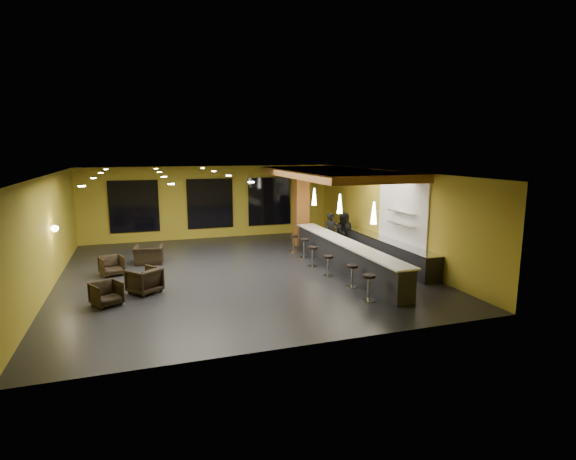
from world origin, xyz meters
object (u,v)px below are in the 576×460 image
object	(u,v)px
bar_stool_1	(352,273)
column	(301,207)
prep_counter	(386,251)
bar_stool_5	(294,241)
bar_counter	(345,256)
bar_stool_3	(313,254)
staff_c	(344,230)
staff_b	(343,232)
armchair_b	(144,281)
bar_stool_4	(304,246)
bar_stool_2	(328,263)
pendant_1	(340,204)
armchair_a	(106,294)
pendant_2	(314,197)
armchair_c	(112,266)
staff_a	(331,233)
pendant_0	(374,213)
armchair_d	(149,255)
bar_stool_0	(369,284)

from	to	relation	value
bar_stool_1	column	bearing A→B (deg)	84.11
prep_counter	bar_stool_5	distance (m)	3.93
bar_counter	bar_stool_3	xyz separation A→B (m)	(-0.93, 0.78, -0.01)
bar_counter	staff_c	size ratio (longest dim) A/B	5.08
staff_b	armchair_b	world-z (taller)	staff_b
bar_counter	bar_stool_4	xyz separation A→B (m)	(-0.76, 2.14, 0.00)
staff_b	bar_stool_5	world-z (taller)	staff_b
staff_b	bar_stool_2	distance (m)	4.35
staff_c	bar_stool_2	bearing A→B (deg)	-113.60
pendant_1	staff_b	bearing A→B (deg)	61.51
armchair_b	bar_stool_2	distance (m)	6.01
armchair_a	armchair_b	world-z (taller)	armchair_b
bar_stool_1	armchair_a	bearing A→B (deg)	174.75
pendant_2	bar_stool_5	size ratio (longest dim) A/B	0.97
staff_b	bar_stool_3	world-z (taller)	staff_b
pendant_1	bar_stool_4	size ratio (longest dim) A/B	0.89
bar_stool_1	bar_stool_2	xyz separation A→B (m)	(-0.22, 1.39, 0.00)
armchair_a	armchair_c	size ratio (longest dim) A/B	1.00
staff_a	bar_stool_2	world-z (taller)	staff_a
pendant_2	armchair_b	world-z (taller)	pendant_2
bar_stool_2	staff_a	bearing A→B (deg)	64.72
armchair_a	bar_stool_2	xyz separation A→B (m)	(7.04, 0.72, 0.13)
pendant_0	armchair_d	xyz separation A→B (m)	(-6.68, 5.16, -2.01)
staff_a	armchair_b	distance (m)	8.22
pendant_1	staff_b	world-z (taller)	pendant_1
column	armchair_c	world-z (taller)	column
prep_counter	armchair_a	bearing A→B (deg)	-169.72
armchair_a	armchair_d	bearing A→B (deg)	46.23
staff_b	bar_stool_0	distance (m)	6.77
pendant_2	bar_stool_0	distance (m)	6.60
armchair_b	armchair_c	bearing A→B (deg)	-104.53
bar_stool_3	staff_c	bearing A→B (deg)	45.72
bar_counter	staff_b	distance (m)	3.42
pendant_0	pendant_1	xyz separation A→B (m)	(0.00, 2.50, 0.00)
armchair_d	armchair_a	bearing A→B (deg)	81.43
bar_stool_1	bar_stool_5	bearing A→B (deg)	91.48
staff_b	armchair_d	bearing A→B (deg)	172.95
bar_stool_2	armchair_d	bearing A→B (deg)	147.15
column	armchair_c	distance (m)	8.50
staff_a	armchair_a	xyz separation A→B (m)	(-8.59, -4.01, -0.50)
bar_counter	bar_stool_2	xyz separation A→B (m)	(-0.89, -0.58, -0.04)
staff_b	bar_stool_3	size ratio (longest dim) A/B	2.01
column	bar_stool_0	world-z (taller)	column
column	staff_c	size ratio (longest dim) A/B	2.22
bar_stool_3	armchair_b	bearing A→B (deg)	-168.09
bar_stool_3	pendant_1	bearing A→B (deg)	-16.48
bar_stool_2	bar_stool_3	xyz separation A→B (m)	(-0.04, 1.35, 0.02)
staff_b	armchair_a	bearing A→B (deg)	-161.39
armchair_a	staff_c	bearing A→B (deg)	-2.03
prep_counter	bar_stool_3	world-z (taller)	prep_counter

